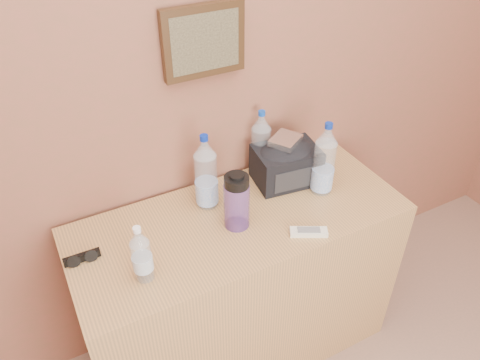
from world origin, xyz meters
name	(u,v)px	position (x,y,z in m)	size (l,w,h in m)	color
picture_frame	(204,41)	(0.12, 1.98, 1.40)	(0.30, 0.03, 0.25)	#382311
dresser	(240,287)	(0.12, 1.71, 0.40)	(1.29, 0.54, 0.80)	#AE8050
pet_large_b	(206,175)	(0.05, 1.85, 0.94)	(0.08, 0.08, 0.31)	silver
pet_large_c	(261,146)	(0.34, 1.94, 0.93)	(0.08, 0.08, 0.29)	silver
pet_large_d	(324,162)	(0.49, 1.71, 0.94)	(0.08, 0.08, 0.31)	silver
pet_small	(142,256)	(-0.29, 1.60, 0.90)	(0.06, 0.06, 0.22)	white
nalgene_bottle	(237,201)	(0.10, 1.69, 0.92)	(0.09, 0.09, 0.23)	#68409B
sunglasses	(82,257)	(-0.45, 1.77, 0.82)	(0.12, 0.05, 0.03)	black
ac_remote	(309,232)	(0.30, 1.52, 0.81)	(0.14, 0.04, 0.02)	beige
toiletry_bag	(286,163)	(0.40, 1.83, 0.89)	(0.25, 0.18, 0.17)	black
foil_packet	(286,140)	(0.40, 1.85, 0.99)	(0.12, 0.10, 0.02)	silver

